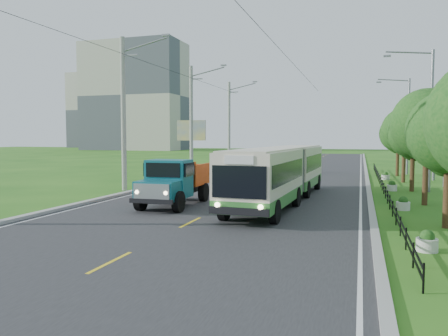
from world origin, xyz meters
The scene contains 27 objects.
ground centered at (0.00, 0.00, 0.00)m, with size 240.00×240.00×0.00m, color #235E16.
road centered at (0.00, 20.00, 0.01)m, with size 14.00×120.00×0.02m, color #28282B.
curb_left centered at (-7.20, 20.00, 0.07)m, with size 0.40×120.00×0.15m, color #9E9E99.
curb_right centered at (7.15, 20.00, 0.05)m, with size 0.30×120.00×0.10m, color #9E9E99.
edge_line_left centered at (-6.65, 20.00, 0.02)m, with size 0.12×120.00×0.00m, color silver.
edge_line_right centered at (6.65, 20.00, 0.02)m, with size 0.12×120.00×0.00m, color silver.
centre_dash centered at (0.00, 0.00, 0.02)m, with size 0.12×2.20×0.00m, color yellow.
railing_right centered at (8.00, 14.00, 0.30)m, with size 0.04×40.00×0.60m, color black.
pole_near centered at (-8.26, 9.00, 5.09)m, with size 3.51×0.32×10.00m.
pole_mid centered at (-8.26, 21.00, 5.09)m, with size 3.51×0.32×10.00m.
pole_far centered at (-8.26, 33.00, 5.09)m, with size 3.51×0.32×10.00m.
tree_third centered at (9.86, 8.14, 3.99)m, with size 3.60×3.62×6.00m.
tree_fourth centered at (9.86, 14.14, 3.59)m, with size 3.24×3.31×5.40m.
tree_fifth centered at (9.86, 20.14, 3.85)m, with size 3.48×3.52×5.80m.
tree_back centered at (9.86, 26.14, 3.65)m, with size 3.30×3.36×5.50m.
streetlight_mid centered at (10.64, 14.00, 4.90)m, with size 3.02×0.20×9.07m.
streetlight_far centered at (10.64, 28.00, 4.90)m, with size 3.02×0.20×9.07m.
planter_front centered at (8.60, -2.00, 0.29)m, with size 0.64×0.64×0.67m.
planter_near centered at (8.60, 6.00, 0.29)m, with size 0.64×0.64×0.67m.
planter_mid centered at (8.60, 14.00, 0.29)m, with size 0.64×0.64×0.67m.
planter_far centered at (8.60, 22.00, 0.29)m, with size 0.64×0.64×0.67m.
billboard_left centered at (-9.50, 24.00, 3.87)m, with size 3.00×0.20×5.20m.
billboard_right centered at (12.30, 20.00, 5.34)m, with size 0.24×6.00×7.30m.
apartment_near centered at (-55.00, 95.00, 15.00)m, with size 28.00×14.00×30.00m, color #B7B2A3.
apartment_far centered at (-80.00, 120.00, 13.00)m, with size 24.00×14.00×26.00m, color #B7B2A3.
bus centered at (2.51, 6.91, 1.74)m, with size 3.04×15.05×2.89m.
dump_truck centered at (-2.47, 4.06, 1.35)m, with size 2.39×5.76×2.39m.
Camera 1 is at (6.60, -16.44, 3.49)m, focal length 35.00 mm.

